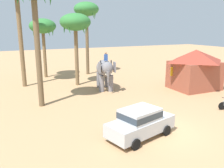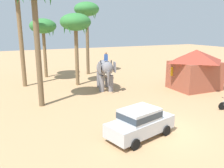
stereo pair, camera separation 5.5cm
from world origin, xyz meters
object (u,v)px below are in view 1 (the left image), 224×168
car_sedan_foreground (140,122)px  elephant_with_mahout (105,70)px  signboard_yellow (175,73)px  palm_tree_leaning_seaward (86,12)px  roadside_hut (195,68)px  palm_tree_near_hut (75,24)px  palm_tree_left_of_road (43,28)px

car_sedan_foreground → elephant_with_mahout: (2.51, 10.40, 1.06)m
elephant_with_mahout → signboard_yellow: size_ratio=1.67×
elephant_with_mahout → palm_tree_leaning_seaward: bearing=81.3°
car_sedan_foreground → roadside_hut: bearing=32.0°
palm_tree_near_hut → roadside_hut: size_ratio=1.47×
car_sedan_foreground → signboard_yellow: (8.97, 7.60, 0.76)m
roadside_hut → palm_tree_left_of_road: bearing=134.8°
palm_tree_near_hut → palm_tree_leaning_seaward: bearing=59.4°
palm_tree_leaning_seaward → elephant_with_mahout: bearing=-98.7°
palm_tree_leaning_seaward → palm_tree_left_of_road: bearing=175.3°
elephant_with_mahout → palm_tree_near_hut: 5.83m
palm_tree_near_hut → signboard_yellow: bearing=-35.6°
palm_tree_near_hut → palm_tree_leaning_seaward: palm_tree_leaning_seaward is taller
palm_tree_left_of_road → roadside_hut: (12.56, -12.64, -4.03)m
elephant_with_mahout → palm_tree_left_of_road: size_ratio=0.55×
palm_tree_near_hut → signboard_yellow: 11.34m
car_sedan_foreground → elephant_with_mahout: bearing=76.4°
palm_tree_leaning_seaward → roadside_hut: 15.31m
palm_tree_near_hut → palm_tree_leaning_seaward: (3.19, 5.39, 1.65)m
palm_tree_leaning_seaward → signboard_yellow: size_ratio=3.90×
roadside_hut → signboard_yellow: roadside_hut is taller
car_sedan_foreground → palm_tree_near_hut: 14.70m
palm_tree_left_of_road → signboard_yellow: size_ratio=3.02×
palm_tree_left_of_road → palm_tree_leaning_seaward: bearing=-4.7°
elephant_with_mahout → palm_tree_leaning_seaward: palm_tree_leaning_seaward is taller
car_sedan_foreground → palm_tree_leaning_seaward: size_ratio=0.47×
car_sedan_foreground → palm_tree_leaning_seaward: bearing=78.6°
car_sedan_foreground → palm_tree_left_of_road: 20.20m
roadside_hut → signboard_yellow: bearing=156.9°
palm_tree_near_hut → elephant_with_mahout: bearing=-59.5°
palm_tree_left_of_road → signboard_yellow: (10.67, -11.83, -4.47)m
palm_tree_left_of_road → car_sedan_foreground: bearing=-85.0°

